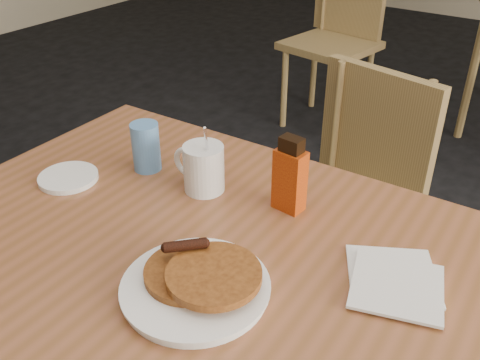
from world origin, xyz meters
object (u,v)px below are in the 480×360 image
(coffee_mug, at_px, (203,167))
(main_table, at_px, (215,269))
(chair_main_far, at_px, (359,186))
(syrup_bottle, at_px, (290,177))
(chair_wall_extra, at_px, (340,21))
(pancake_plate, at_px, (198,282))
(blue_tumbler, at_px, (146,147))

(coffee_mug, bearing_deg, main_table, -43.96)
(chair_main_far, height_order, syrup_bottle, syrup_bottle)
(main_table, height_order, chair_wall_extra, chair_wall_extra)
(pancake_plate, distance_m, blue_tumbler, 0.45)
(coffee_mug, distance_m, blue_tumbler, 0.17)
(main_table, height_order, pancake_plate, pancake_plate)
(chair_wall_extra, relative_size, syrup_bottle, 5.86)
(chair_wall_extra, distance_m, coffee_mug, 2.13)
(pancake_plate, relative_size, coffee_mug, 1.52)
(main_table, xyz_separation_m, chair_wall_extra, (-0.78, 2.19, -0.12))
(chair_main_far, bearing_deg, blue_tumbler, -106.65)
(chair_main_far, distance_m, chair_wall_extra, 1.64)
(chair_wall_extra, distance_m, syrup_bottle, 2.16)
(syrup_bottle, bearing_deg, main_table, -95.25)
(main_table, bearing_deg, chair_main_far, 90.51)
(main_table, distance_m, chair_main_far, 0.77)
(chair_main_far, relative_size, coffee_mug, 5.07)
(chair_main_far, bearing_deg, coffee_mug, -92.68)
(syrup_bottle, bearing_deg, chair_main_far, 100.13)
(pancake_plate, bearing_deg, blue_tumbler, 144.16)
(pancake_plate, bearing_deg, coffee_mug, 126.46)
(pancake_plate, distance_m, coffee_mug, 0.33)
(chair_main_far, height_order, coffee_mug, coffee_mug)
(main_table, height_order, coffee_mug, coffee_mug)
(chair_main_far, relative_size, blue_tumbler, 7.38)
(chair_wall_extra, bearing_deg, chair_main_far, -52.59)
(chair_main_far, bearing_deg, chair_wall_extra, 130.03)
(main_table, relative_size, pancake_plate, 5.13)
(syrup_bottle, bearing_deg, blue_tumbler, -167.47)
(chair_wall_extra, distance_m, pancake_plate, 2.44)
(chair_wall_extra, bearing_deg, pancake_plate, -61.01)
(pancake_plate, bearing_deg, chair_main_far, 93.11)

